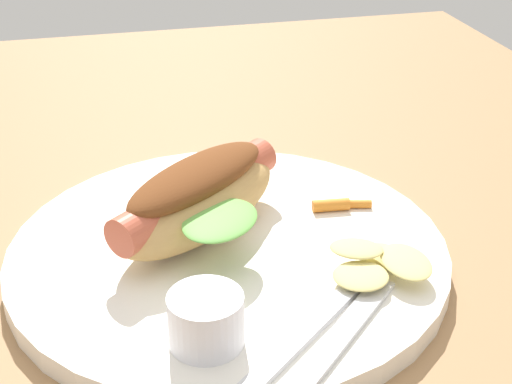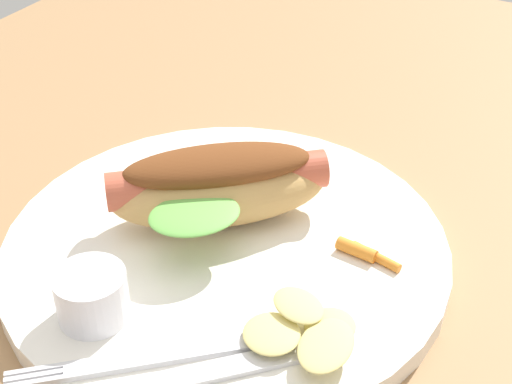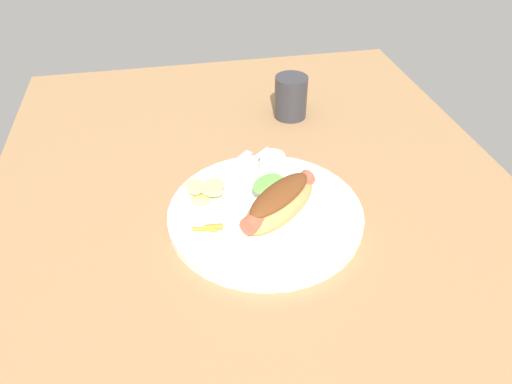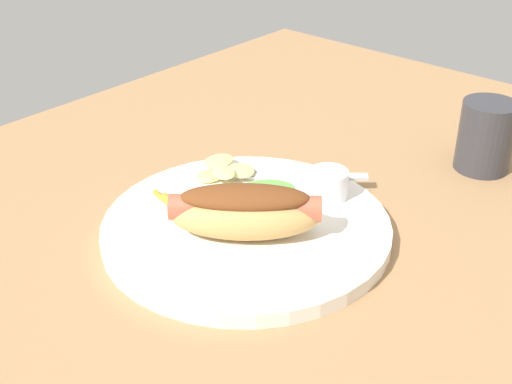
{
  "view_description": "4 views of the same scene",
  "coord_description": "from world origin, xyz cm",
  "views": [
    {
      "loc": [
        -41.99,
        8.57,
        29.86
      ],
      "look_at": [
        1.54,
        -2.0,
        5.52
      ],
      "focal_mm": 52.77,
      "sensor_mm": 36.0,
      "label": 1
    },
    {
      "loc": [
        -31.81,
        -20.44,
        33.57
      ],
      "look_at": [
        2.39,
        -1.95,
        5.82
      ],
      "focal_mm": 51.55,
      "sensor_mm": 36.0,
      "label": 2
    },
    {
      "loc": [
        56.73,
        -12.47,
        50.11
      ],
      "look_at": [
        0.62,
        -1.32,
        4.64
      ],
      "focal_mm": 33.42,
      "sensor_mm": 36.0,
      "label": 3
    },
    {
      "loc": [
        47.3,
        41.52,
        40.39
      ],
      "look_at": [
        1.83,
        1.57,
        5.89
      ],
      "focal_mm": 48.46,
      "sensor_mm": 36.0,
      "label": 4
    }
  ],
  "objects": [
    {
      "name": "hot_dog",
      "position": [
        3.5,
        1.66,
        4.54
      ],
      "size": [
        15.07,
        15.53,
        5.56
      ],
      "rotation": [
        0.0,
        0.0,
        2.27
      ],
      "color": "tan",
      "rests_on": "plate"
    },
    {
      "name": "chips_pile",
      "position": [
        -4.15,
        -8.8,
        2.51
      ],
      "size": [
        6.93,
        7.31,
        1.66
      ],
      "color": "#DFD07A",
      "rests_on": "plate"
    },
    {
      "name": "plate",
      "position": [
        1.59,
        -0.0,
        0.8
      ],
      "size": [
        30.59,
        30.59,
        1.6
      ],
      "primitive_type": "cylinder",
      "color": "white",
      "rests_on": "ground_plane"
    },
    {
      "name": "fork",
      "position": [
        -9.51,
        -2.0,
        1.8
      ],
      "size": [
        11.4,
        12.95,
        0.4
      ],
      "rotation": [
        0.0,
        0.0,
        2.28
      ],
      "color": "silver",
      "rests_on": "plate"
    },
    {
      "name": "ground_plane",
      "position": [
        0.0,
        0.0,
        -0.9
      ],
      "size": [
        120.0,
        90.0,
        1.8
      ],
      "primitive_type": "cube",
      "color": "#9E754C"
    },
    {
      "name": "knife",
      "position": [
        -10.05,
        -4.13,
        1.78
      ],
      "size": [
        10.17,
        10.31,
        0.36
      ],
      "primitive_type": "cube",
      "rotation": [
        0.0,
        0.0,
        2.35
      ],
      "color": "silver",
      "rests_on": "plate"
    },
    {
      "name": "sauce_ramekin",
      "position": [
        -8.37,
        3.32,
        3.2
      ],
      "size": [
        4.37,
        4.37,
        3.2
      ],
      "primitive_type": "cylinder",
      "color": "white",
      "rests_on": "plate"
    },
    {
      "name": "carrot_garnish",
      "position": [
        4.44,
        -9.0,
        2.0
      ],
      "size": [
        1.45,
        4.62,
        0.92
      ],
      "color": "orange",
      "rests_on": "plate"
    }
  ]
}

